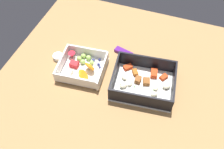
# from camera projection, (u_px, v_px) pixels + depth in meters

# --- Properties ---
(table_surface) EXTENTS (0.80, 0.80, 0.02)m
(table_surface) POSITION_uv_depth(u_px,v_px,m) (115.00, 80.00, 0.85)
(table_surface) COLOR #9E7547
(table_surface) RESTS_ON ground
(pasta_container) EXTENTS (0.22, 0.19, 0.06)m
(pasta_container) POSITION_uv_depth(u_px,v_px,m) (143.00, 82.00, 0.81)
(pasta_container) COLOR white
(pasta_container) RESTS_ON table_surface
(fruit_bowl) EXTENTS (0.17, 0.16, 0.05)m
(fruit_bowl) POSITION_uv_depth(u_px,v_px,m) (82.00, 67.00, 0.85)
(fruit_bowl) COLOR white
(fruit_bowl) RESTS_ON table_surface
(candy_bar) EXTENTS (0.07, 0.04, 0.01)m
(candy_bar) POSITION_uv_depth(u_px,v_px,m) (124.00, 52.00, 0.91)
(candy_bar) COLOR #51197A
(candy_bar) RESTS_ON table_surface
(paper_cup_liner) EXTENTS (0.04, 0.04, 0.02)m
(paper_cup_liner) POSITION_uv_depth(u_px,v_px,m) (58.00, 57.00, 0.89)
(paper_cup_liner) COLOR white
(paper_cup_liner) RESTS_ON table_surface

